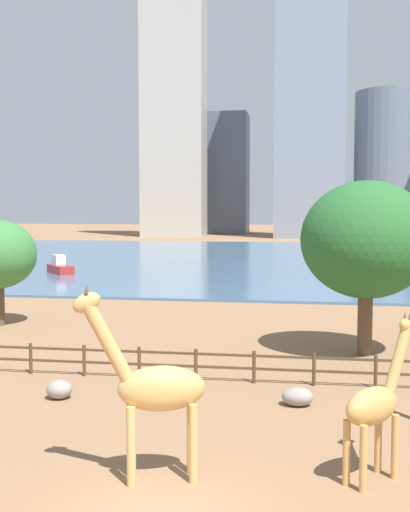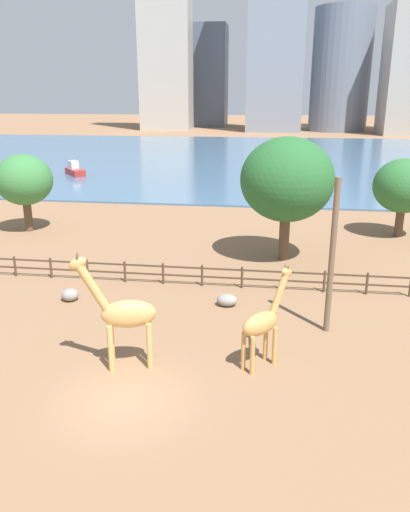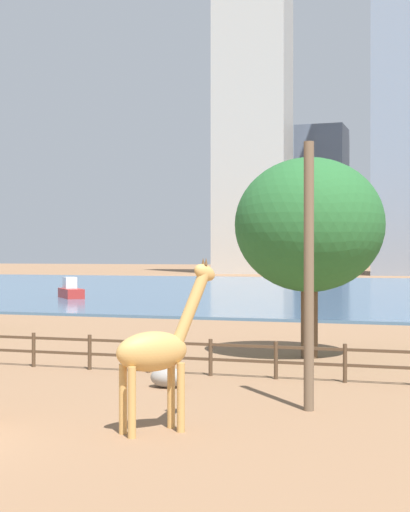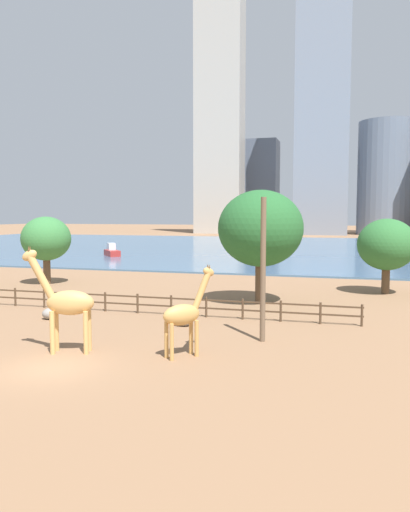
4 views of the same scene
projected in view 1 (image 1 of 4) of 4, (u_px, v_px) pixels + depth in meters
ground_plane at (284, 257)px, 92.75m from camera, size 400.00×400.00×0.00m
harbor_water at (284, 258)px, 89.79m from camera, size 180.00×86.00×0.20m
giraffe_tall at (376, 404)px, 16.28m from camera, size 2.22×2.36×4.21m
giraffe_companion at (154, 388)px, 16.26m from camera, size 3.44×1.53×5.06m
boulder_near_fence at (297, 397)px, 22.62m from camera, size 1.11×0.87×0.65m
boulder_by_pole at (59, 389)px, 23.47m from camera, size 0.95×0.91×0.68m
enclosure_fence at (225, 363)px, 25.71m from camera, size 26.12×0.14×1.30m
tree_right_tall at (366, 240)px, 30.16m from camera, size 6.18×6.18×8.29m
boat_ferry at (60, 267)px, 67.52m from camera, size 4.02×4.35×1.92m
skyline_block_central at (310, 81)px, 156.11m from camera, size 16.59×15.44×76.49m
skyline_tower_glass at (174, 75)px, 162.08m from camera, size 15.77×9.60×81.77m
skyline_block_left at (228, 174)px, 182.50m from camera, size 11.12×12.11×33.96m
skyline_block_right at (391, 165)px, 157.50m from camera, size 17.70×17.70×35.55m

